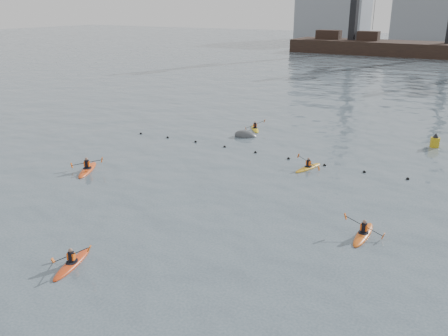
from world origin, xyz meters
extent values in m
plane|color=#3D4F58|center=(0.00, 0.00, 0.00)|extent=(400.00, 400.00, 0.00)
sphere|color=black|center=(-17.00, 22.50, 0.03)|extent=(0.24, 0.24, 0.24)
sphere|color=black|center=(-14.00, 22.66, 0.03)|extent=(0.24, 0.24, 0.24)
sphere|color=black|center=(-11.00, 22.75, 0.03)|extent=(0.24, 0.24, 0.24)
sphere|color=black|center=(-8.00, 22.72, 0.03)|extent=(0.24, 0.24, 0.24)
sphere|color=black|center=(-5.00, 22.58, 0.03)|extent=(0.24, 0.24, 0.24)
sphere|color=black|center=(-2.00, 22.41, 0.03)|extent=(0.24, 0.24, 0.24)
sphere|color=black|center=(1.00, 22.28, 0.03)|extent=(0.24, 0.24, 0.24)
sphere|color=black|center=(4.00, 22.25, 0.03)|extent=(0.24, 0.24, 0.24)
sphere|color=black|center=(7.00, 22.34, 0.03)|extent=(0.24, 0.24, 0.24)
cube|color=black|center=(0.00, 110.00, 0.85)|extent=(72.00, 12.00, 4.50)
cube|color=black|center=(-28.00, 110.00, 4.20)|extent=(6.00, 3.00, 2.20)
cube|color=black|center=(-18.00, 110.00, 4.20)|extent=(5.00, 3.00, 2.20)
cube|color=gray|center=(-40.00, 150.00, 9.00)|extent=(22.00, 14.00, 18.00)
cube|color=gray|center=(-5.00, 150.00, 7.00)|extent=(30.00, 14.00, 14.00)
ellipsoid|color=red|center=(-4.55, 2.39, 0.04)|extent=(1.47, 3.13, 0.31)
cylinder|color=black|center=(-4.55, 2.39, 0.16)|extent=(0.72, 0.72, 0.06)
cylinder|color=black|center=(-4.55, 2.39, 0.43)|extent=(0.29, 0.29, 0.50)
cube|color=#F8580D|center=(-4.55, 2.39, 0.45)|extent=(0.39, 0.30, 0.33)
sphere|color=#8C6651|center=(-4.55, 2.39, 0.77)|extent=(0.20, 0.20, 0.20)
cylinder|color=black|center=(-4.55, 2.39, 0.53)|extent=(1.82, 0.57, 1.03)
cube|color=#D85914|center=(-5.49, 2.11, 0.07)|extent=(0.23, 0.19, 0.31)
cube|color=#D85914|center=(-3.60, 2.67, 0.99)|extent=(0.23, 0.19, 0.31)
ellipsoid|color=#D64614|center=(-13.74, 12.45, 0.04)|extent=(2.31, 3.49, 0.36)
cylinder|color=black|center=(-13.74, 12.45, 0.19)|extent=(0.91, 0.91, 0.07)
cylinder|color=black|center=(-13.74, 12.45, 0.50)|extent=(0.33, 0.33, 0.58)
cube|color=#F8580D|center=(-13.74, 12.45, 0.52)|extent=(0.47, 0.41, 0.38)
sphere|color=#8C6651|center=(-13.74, 12.45, 0.89)|extent=(0.23, 0.23, 0.23)
cylinder|color=black|center=(-13.74, 12.45, 0.61)|extent=(2.15, 1.17, 0.53)
cube|color=#D85914|center=(-14.74, 11.92, 0.39)|extent=(0.19, 0.20, 0.38)
cube|color=#D85914|center=(-12.73, 12.99, 0.84)|extent=(0.19, 0.20, 0.38)
ellipsoid|color=gold|center=(0.15, 21.04, 0.04)|extent=(1.39, 3.03, 0.30)
cylinder|color=black|center=(0.15, 21.04, 0.16)|extent=(0.69, 0.69, 0.06)
cylinder|color=black|center=(0.15, 21.04, 0.42)|extent=(0.28, 0.28, 0.48)
cube|color=#F8580D|center=(0.15, 21.04, 0.44)|extent=(0.38, 0.29, 0.32)
sphere|color=#8C6651|center=(0.15, 21.04, 0.75)|extent=(0.20, 0.20, 0.20)
cylinder|color=black|center=(0.15, 21.04, 0.51)|extent=(1.91, 0.57, 0.63)
cube|color=#D85914|center=(-0.77, 21.30, 0.79)|extent=(0.17, 0.16, 0.32)
cube|color=#D85914|center=(1.06, 20.78, 0.24)|extent=(0.17, 0.16, 0.32)
ellipsoid|color=#D45714|center=(6.51, 12.27, 0.04)|extent=(0.65, 3.20, 0.32)
cylinder|color=black|center=(6.51, 12.27, 0.17)|extent=(0.60, 0.60, 0.06)
cylinder|color=black|center=(6.51, 12.27, 0.45)|extent=(0.30, 0.30, 0.52)
cube|color=#F8580D|center=(6.51, 12.27, 0.47)|extent=(0.36, 0.22, 0.34)
sphere|color=#8C6651|center=(6.51, 12.27, 0.80)|extent=(0.21, 0.21, 0.21)
cylinder|color=black|center=(6.51, 12.27, 0.55)|extent=(2.10, 0.04, 0.73)
cube|color=#D85914|center=(7.53, 12.28, 0.23)|extent=(0.16, 0.14, 0.34)
cube|color=#D85914|center=(5.49, 12.27, 0.87)|extent=(0.16, 0.14, 0.34)
ellipsoid|color=gold|center=(-8.46, 29.41, 0.04)|extent=(2.17, 2.69, 0.29)
cylinder|color=black|center=(-8.46, 29.41, 0.15)|extent=(0.76, 0.76, 0.05)
cylinder|color=black|center=(-8.46, 29.41, 0.41)|extent=(0.27, 0.27, 0.47)
cube|color=#F8580D|center=(-8.46, 29.41, 0.43)|extent=(0.38, 0.35, 0.31)
sphere|color=#8C6651|center=(-8.46, 29.41, 0.73)|extent=(0.19, 0.19, 0.19)
cylinder|color=black|center=(-8.46, 29.41, 0.50)|extent=(1.53, 1.12, 0.77)
cube|color=#D85914|center=(-9.21, 28.87, 0.16)|extent=(0.20, 0.19, 0.30)
cube|color=#D85914|center=(-7.71, 29.95, 0.84)|extent=(0.20, 0.19, 0.30)
ellipsoid|color=#3C3F41|center=(-8.03, 26.71, 0.00)|extent=(2.67, 2.22, 1.51)
cylinder|color=gold|center=(7.51, 31.77, 0.33)|extent=(0.77, 0.77, 0.99)
cone|color=black|center=(7.51, 31.77, 1.05)|extent=(0.49, 0.49, 0.39)
camera|label=1|loc=(11.42, -10.91, 11.62)|focal=38.00mm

